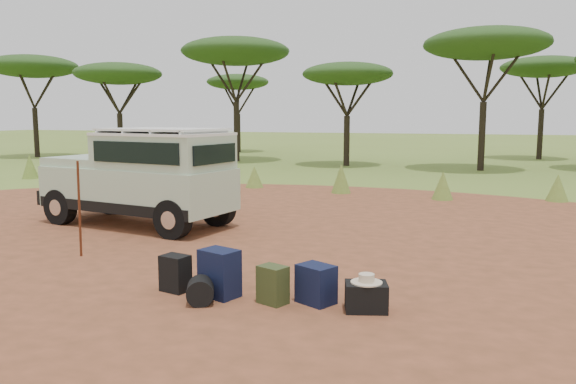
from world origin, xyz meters
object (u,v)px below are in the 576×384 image
(backpack_navy, at_px, (220,273))
(backpack_black, at_px, (175,273))
(safari_vehicle, at_px, (142,179))
(duffel_navy, at_px, (316,284))
(hard_case, at_px, (366,297))
(walking_staff, at_px, (79,210))
(backpack_olive, at_px, (273,285))

(backpack_navy, bearing_deg, backpack_black, -162.11)
(safari_vehicle, height_order, duffel_navy, safari_vehicle)
(safari_vehicle, relative_size, hard_case, 9.05)
(walking_staff, bearing_deg, duffel_navy, -53.86)
(safari_vehicle, bearing_deg, walking_staff, -67.83)
(backpack_black, height_order, duffel_navy, backpack_black)
(backpack_black, height_order, hard_case, backpack_black)
(safari_vehicle, relative_size, backpack_navy, 7.18)
(backpack_black, bearing_deg, duffel_navy, 17.58)
(backpack_navy, distance_m, backpack_olive, 0.75)
(backpack_navy, bearing_deg, safari_vehicle, 152.79)
(hard_case, bearing_deg, backpack_navy, 165.99)
(backpack_navy, bearing_deg, hard_case, 21.48)
(backpack_navy, height_order, duffel_navy, backpack_navy)
(safari_vehicle, xyz_separation_m, hard_case, (5.51, -3.72, -0.83))
(backpack_navy, xyz_separation_m, hard_case, (1.89, 0.08, -0.14))
(walking_staff, relative_size, hard_case, 3.34)
(hard_case, bearing_deg, duffel_navy, 156.91)
(walking_staff, xyz_separation_m, backpack_navy, (3.00, -1.04, -0.50))
(backpack_navy, bearing_deg, duffel_navy, 26.15)
(backpack_black, xyz_separation_m, duffel_navy, (1.91, 0.14, -0.00))
(hard_case, bearing_deg, backpack_black, 165.06)
(backpack_navy, distance_m, duffel_navy, 1.26)
(safari_vehicle, xyz_separation_m, backpack_navy, (3.62, -3.80, -0.69))
(backpack_olive, bearing_deg, hard_case, 27.22)
(duffel_navy, bearing_deg, hard_case, 20.25)
(backpack_navy, xyz_separation_m, backpack_olive, (0.74, -0.03, -0.07))
(walking_staff, bearing_deg, backpack_olive, -58.03)
(backpack_olive, xyz_separation_m, hard_case, (1.15, 0.11, -0.07))
(backpack_navy, distance_m, hard_case, 1.90)
(duffel_navy, relative_size, hard_case, 0.99)
(backpack_navy, bearing_deg, backpack_olive, 16.78)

